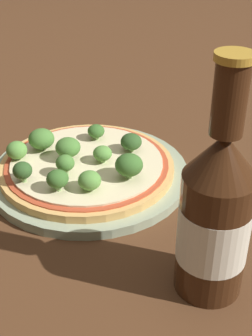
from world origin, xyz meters
TOP-DOWN VIEW (x-y plane):
  - ground_plane at (0.00, 0.00)m, footprint 3.00×3.00m
  - plate at (-0.00, -0.03)m, footprint 0.26×0.26m
  - pizza at (-0.00, -0.03)m, footprint 0.22×0.22m
  - broccoli_floret_0 at (0.06, -0.06)m, footprint 0.03×0.03m
  - broccoli_floret_1 at (-0.04, 0.01)m, footprint 0.02×0.02m
  - broccoli_floret_2 at (-0.01, -0.11)m, footprint 0.02×0.02m
  - broccoli_floret_3 at (-0.02, -0.04)m, footprint 0.03×0.03m
  - broccoli_floret_4 at (0.01, 0.03)m, footprint 0.03×0.03m
  - broccoli_floret_5 at (0.06, -0.01)m, footprint 0.03×0.03m
  - broccoli_floret_6 at (0.01, -0.01)m, footprint 0.02×0.02m
  - broccoli_floret_7 at (0.04, -0.09)m, footprint 0.03×0.03m
  - broccoli_floret_8 at (-0.06, -0.06)m, footprint 0.03×0.03m
  - broccoli_floret_9 at (-0.06, -0.10)m, footprint 0.03×0.03m
  - broccoli_floret_10 at (0.01, -0.07)m, footprint 0.02×0.02m
  - beer_bottle at (0.23, -0.04)m, footprint 0.06×0.06m

SIDE VIEW (x-z plane):
  - ground_plane at x=0.00m, z-range 0.00..0.00m
  - plate at x=0.00m, z-range 0.00..0.01m
  - pizza at x=0.00m, z-range 0.01..0.03m
  - broccoli_floret_1 at x=-0.04m, z-range 0.03..0.05m
  - broccoli_floret_0 at x=0.06m, z-range 0.03..0.05m
  - broccoli_floret_6 at x=0.01m, z-range 0.03..0.05m
  - broccoli_floret_9 at x=-0.06m, z-range 0.03..0.05m
  - broccoli_floret_4 at x=0.01m, z-range 0.03..0.05m
  - broccoli_floret_2 at x=-0.01m, z-range 0.03..0.05m
  - broccoli_floret_7 at x=0.04m, z-range 0.03..0.05m
  - broccoli_floret_8 at x=-0.06m, z-range 0.03..0.06m
  - broccoli_floret_10 at x=0.01m, z-range 0.03..0.06m
  - broccoli_floret_3 at x=-0.02m, z-range 0.03..0.06m
  - broccoli_floret_5 at x=0.06m, z-range 0.03..0.06m
  - beer_bottle at x=0.23m, z-range -0.03..0.20m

